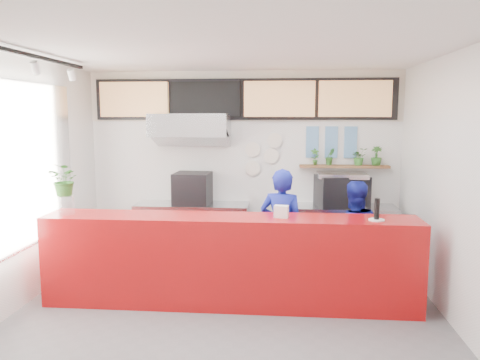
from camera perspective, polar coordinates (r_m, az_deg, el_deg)
The scene contains 44 objects.
floor at distance 5.58m, azimuth -1.72°, elevation -16.46°, with size 5.00×5.00×0.00m, color slate.
ceiling at distance 5.13m, azimuth -1.87°, elevation 15.73°, with size 5.00×5.00×0.00m, color silver.
wall_back at distance 7.61m, azimuth 0.43°, elevation 1.87°, with size 5.00×5.00×0.00m, color white.
wall_left at distance 5.98m, azimuth -26.33°, elevation -0.62°, with size 5.00×5.00×0.00m, color white.
wall_right at distance 5.45m, azimuth 25.32°, elevation -1.32°, with size 5.00×5.00×0.00m, color white.
service_counter at distance 5.75m, azimuth -1.27°, elevation -9.82°, with size 4.50×0.60×1.10m, color #A60B0D.
cream_band at distance 7.56m, azimuth 0.44°, elevation 10.18°, with size 5.00×0.02×0.80m, color beige.
prep_bench at distance 7.61m, azimuth -5.81°, elevation -6.21°, with size 1.80×0.60×0.90m, color #B2B5BA.
panini_oven at distance 7.47m, azimuth -5.81°, elevation -1.00°, with size 0.55×0.55×0.50m, color black.
extraction_hood at distance 7.33m, azimuth -6.07°, elevation 6.69°, with size 1.20×0.70×0.35m, color #B2B5BA.
hood_lip at distance 7.34m, azimuth -6.05°, elevation 5.13°, with size 1.20×0.70×0.08m, color #B2B5BA.
right_bench at distance 7.53m, azimuth 11.76°, elevation -6.48°, with size 1.80×0.60×0.90m, color #B2B5BA.
espresso_machine at distance 7.40m, azimuth 12.28°, elevation -1.30°, with size 0.75×0.53×0.48m, color black.
espresso_tray at distance 7.36m, azimuth 12.33°, elevation 0.58°, with size 0.74×0.51×0.07m, color #B7BABF.
herb_shelf at distance 7.55m, azimuth 12.57°, elevation 1.64°, with size 1.40×0.18×0.04m, color brown.
menu_board_far_left at distance 7.79m, azimuth -12.75°, elevation 9.55°, with size 1.10×0.10×0.55m, color tan.
menu_board_mid_left at distance 7.52m, azimuth -4.18°, elevation 9.79°, with size 1.10×0.10×0.55m, color black.
menu_board_mid_right at distance 7.43m, azimuth 4.82°, elevation 9.81°, with size 1.10×0.10×0.55m, color tan.
menu_board_far_right at distance 7.51m, azimuth 13.83°, elevation 9.59°, with size 1.10×0.10×0.55m, color tan.
soffit at distance 7.53m, azimuth 0.42°, elevation 9.81°, with size 4.80×0.04×0.65m, color black.
window_pane at distance 6.19m, azimuth -24.78°, elevation 1.61°, with size 0.04×2.20×1.90m, color silver.
window_frame at distance 6.19m, azimuth -24.62°, elevation 1.61°, with size 0.03×2.30×2.00m, color #B2B5BA.
track_rail at distance 5.76m, azimuth -23.74°, elevation 13.62°, with size 0.05×2.40×0.04m, color black.
dec_plate_a at distance 7.55m, azimuth 1.56°, elevation 3.73°, with size 0.24×0.24×0.03m, color silver.
dec_plate_b at distance 7.54m, azimuth 3.83°, elevation 2.95°, with size 0.24×0.24×0.03m, color silver.
dec_plate_c at distance 7.58m, azimuth 1.55°, elevation 1.46°, with size 0.24×0.24×0.03m, color silver.
dec_plate_d at distance 7.53m, azimuth 4.23°, elevation 4.84°, with size 0.24×0.24×0.03m, color silver.
photo_frame_a at distance 7.55m, azimuth 8.82°, elevation 5.54°, with size 0.20×0.02×0.25m, color #598CBF.
photo_frame_b at distance 7.57m, azimuth 11.10°, elevation 5.49°, with size 0.20×0.02×0.25m, color #598CBF.
photo_frame_c at distance 7.61m, azimuth 13.35°, elevation 5.43°, with size 0.20×0.02×0.25m, color #598CBF.
photo_frame_d at distance 7.56m, azimuth 8.78°, elevation 3.64°, with size 0.20×0.02×0.25m, color #598CBF.
photo_frame_e at distance 7.59m, azimuth 11.05°, elevation 3.60°, with size 0.20×0.02×0.25m, color #598CBF.
photo_frame_f at distance 7.62m, azimuth 13.29°, elevation 3.56°, with size 0.20×0.02×0.25m, color #598CBF.
staff_center at distance 6.22m, azimuth 5.10°, elevation -6.02°, with size 0.59×0.39×1.61m, color navy.
staff_right at distance 6.30m, azimuth 13.57°, elevation -6.72°, with size 0.71×0.56×1.47m, color navy.
herb_a at distance 7.49m, azimuth 9.12°, elevation 2.84°, with size 0.14×0.09×0.26m, color #2E6924.
herb_b at distance 7.51m, azimuth 10.92°, elevation 2.83°, with size 0.15×0.12×0.27m, color #2E6924.
herb_c at distance 7.57m, azimuth 14.32°, elevation 2.79°, with size 0.25×0.21×0.27m, color #2E6924.
herb_d at distance 7.62m, azimuth 16.29°, elevation 2.84°, with size 0.17×0.15×0.30m, color #2E6924.
glass_vase at distance 6.11m, azimuth -20.40°, elevation -2.81°, with size 0.19×0.19×0.24m, color white.
basil_vase at distance 6.06m, azimuth -20.54°, elevation 0.03°, with size 0.37×0.32×0.41m, color #2E6924.
napkin_holder at distance 5.56m, azimuth 5.05°, elevation -3.85°, with size 0.16×0.10×0.14m, color white.
white_plate at distance 5.62m, azimuth 16.30°, elevation -4.68°, with size 0.18×0.18×0.01m, color white.
pepper_mill at distance 5.59m, azimuth 16.35°, elevation -3.38°, with size 0.06×0.06×0.24m, color black.
Camera 1 is at (0.60, -5.04, 2.30)m, focal length 35.00 mm.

